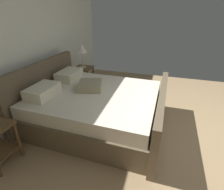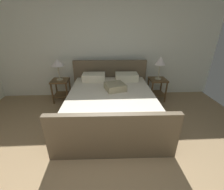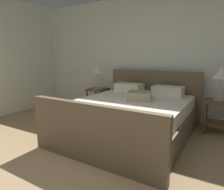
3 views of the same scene
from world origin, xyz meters
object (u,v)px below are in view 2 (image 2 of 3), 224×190
Objects in this scene: nightstand_left at (61,87)px; bed at (111,103)px; table_lamp_left at (57,63)px; table_lamp_right at (160,61)px; nightstand_right at (157,86)px.

bed is at bearing -34.60° from nightstand_left.
nightstand_left is at bearing -90.00° from table_lamp_left.
table_lamp_right is at bearing 32.91° from bed.
bed reaches higher than nightstand_left.
table_lamp_right is at bearing -1.27° from nightstand_left.
nightstand_right is at bearing -1.27° from table_lamp_left.
table_lamp_left is (0.00, 0.00, 0.64)m from nightstand_left.
bed is 1.71m from table_lamp_right.
table_lamp_right is 2.69m from nightstand_left.
table_lamp_right is 2.61m from table_lamp_left.
table_lamp_left reaches higher than nightstand_left.
nightstand_right is at bearing -1.27° from nightstand_left.
nightstand_right is 2.61m from nightstand_left.
table_lamp_left is at bearing 178.73° from nightstand_right.
bed is at bearing -147.09° from table_lamp_right.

